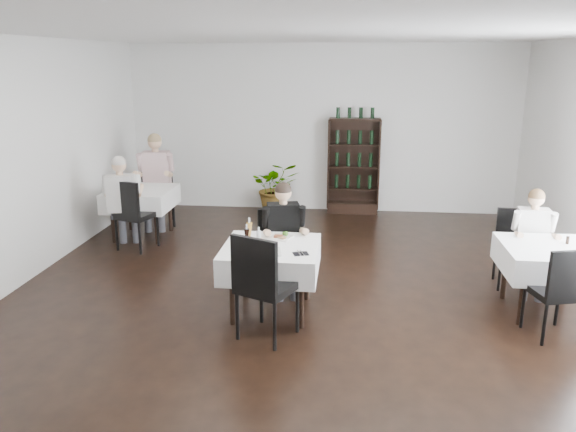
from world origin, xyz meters
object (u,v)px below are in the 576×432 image
Objects in this scene: potted_tree at (276,187)px; diner_main at (284,230)px; wine_shelf at (353,167)px; main_table at (271,259)px.

diner_main reaches higher than potted_tree.
potted_tree is at bearing -175.31° from wine_shelf.
wine_shelf is 3.84m from diner_main.
diner_main reaches higher than main_table.
wine_shelf is at bearing 4.69° from potted_tree.
wine_shelf reaches higher than potted_tree.
main_table is 0.77× the size of diner_main.
wine_shelf is 1.70× the size of main_table.
potted_tree is at bearing 98.90° from diner_main.
potted_tree is 0.70× the size of diner_main.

